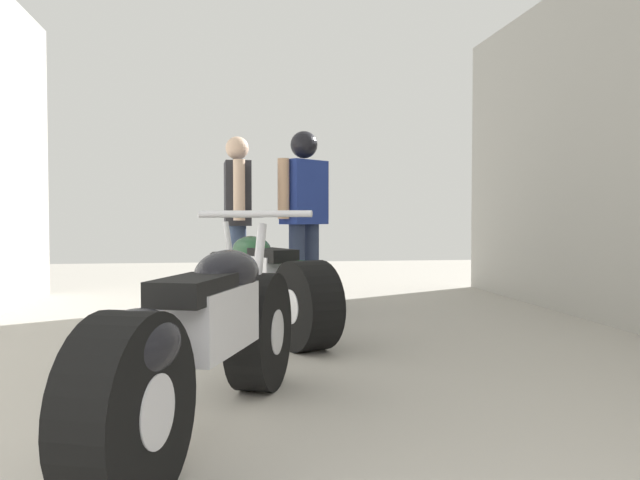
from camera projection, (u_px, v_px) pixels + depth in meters
ground_plane at (320, 374)px, 3.65m from camera, size 18.62×18.62×0.00m
motorcycle_maroon_cruiser at (206, 342)px, 2.59m from camera, size 0.92×1.94×0.93m
motorcycle_black_naked at (265, 286)px, 4.85m from camera, size 1.00×1.93×0.93m
mechanic_in_blue at (237, 211)px, 6.28m from camera, size 0.26×0.68×1.69m
mechanic_with_helmet at (304, 202)px, 6.37m from camera, size 0.60×0.52×1.75m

